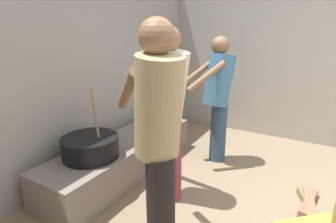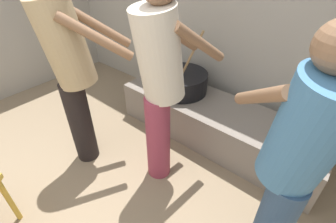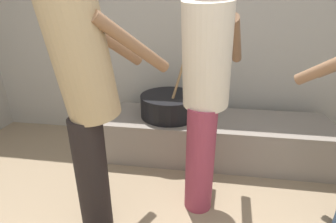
{
  "view_description": "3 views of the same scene",
  "coord_description": "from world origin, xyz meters",
  "views": [
    {
      "loc": [
        -1.86,
        0.2,
        1.57
      ],
      "look_at": [
        0.35,
        1.49,
        0.8
      ],
      "focal_mm": 27.64,
      "sensor_mm": 36.0,
      "label": 1
    },
    {
      "loc": [
        1.14,
        0.2,
        1.76
      ],
      "look_at": [
        0.19,
        1.32,
        0.71
      ],
      "focal_mm": 26.16,
      "sensor_mm": 36.0,
      "label": 2
    },
    {
      "loc": [
        0.11,
        -0.27,
        1.42
      ],
      "look_at": [
        -0.11,
        1.14,
        0.82
      ],
      "focal_mm": 27.98,
      "sensor_mm": 36.0,
      "label": 3
    }
  ],
  "objects": [
    {
      "name": "cook_in_tan_shirt",
      "position": [
        -0.55,
        1.04,
        0.96
      ],
      "size": [
        0.68,
        0.73,
        1.67
      ],
      "color": "black",
      "rests_on": "ground_plane"
    },
    {
      "name": "cook_in_blue_shirt",
      "position": [
        1.08,
        1.22,
        0.88
      ],
      "size": [
        0.69,
        0.68,
        1.55
      ],
      "color": "navy",
      "rests_on": "ground_plane"
    },
    {
      "name": "cook_in_cream_shirt",
      "position": [
        0.1,
        1.34,
        0.94
      ],
      "size": [
        0.45,
        0.72,
        1.64
      ],
      "color": "#8C3347",
      "rests_on": "ground_plane"
    },
    {
      "name": "block_enclosure_rear",
      "position": [
        0.0,
        2.54,
        1.22
      ],
      "size": [
        5.03,
        0.2,
        2.43
      ],
      "primitive_type": "cube",
      "color": "#9E998E",
      "rests_on": "ground_plane"
    },
    {
      "name": "cooking_pot_main",
      "position": [
        -0.23,
        2.04,
        0.51
      ],
      "size": [
        0.55,
        0.55,
        0.66
      ],
      "color": "black",
      "rests_on": "hearth_ledge"
    },
    {
      "name": "hearth_ledge",
      "position": [
        0.24,
        2.02,
        0.2
      ],
      "size": [
        2.08,
        0.6,
        0.4
      ],
      "primitive_type": "cube",
      "color": "slate",
      "rests_on": "ground_plane"
    }
  ]
}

